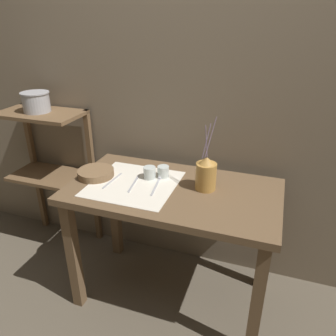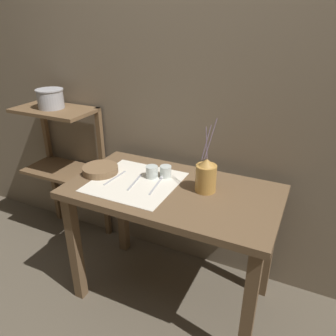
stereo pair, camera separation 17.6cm
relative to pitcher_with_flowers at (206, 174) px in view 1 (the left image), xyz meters
The scene contains 13 objects.
ground_plane 0.88m from the pitcher_with_flowers, 161.65° to the right, with size 12.00×12.00×0.00m, color brown.
stone_wall_back 0.53m from the pitcher_with_flowers, 114.29° to the left, with size 7.00×0.06×2.40m.
wooden_table 0.28m from the pitcher_with_flowers, 161.65° to the right, with size 1.17×0.64×0.78m.
wooden_shelf_unit 1.20m from the pitcher_with_flowers, behind, with size 0.56×0.32×1.06m.
linen_cloth 0.41m from the pitcher_with_flowers, 168.87° to the right, with size 0.47×0.47×0.00m.
pitcher_with_flowers is the anchor object (origin of this frame).
wooden_bowl 0.65m from the pitcher_with_flowers, behind, with size 0.21×0.21×0.04m.
glass_tumbler_near 0.34m from the pitcher_with_flowers, behind, with size 0.07×0.07×0.07m.
glass_tumbler_far 0.28m from the pitcher_with_flowers, 168.19° to the left, with size 0.07×0.07×0.07m.
fork_outer 0.54m from the pitcher_with_flowers, behind, with size 0.03×0.20×0.00m.
knife_center 0.41m from the pitcher_with_flowers, 167.64° to the right, with size 0.04×0.20×0.00m.
spoon_inner 0.28m from the pitcher_with_flowers, behind, with size 0.05×0.21×0.02m.
metal_pot_large 1.23m from the pitcher_with_flowers, behind, with size 0.19×0.19×0.13m.
Camera 1 is at (0.49, -1.50, 1.65)m, focal length 35.00 mm.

